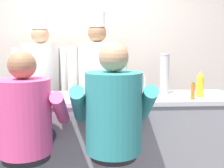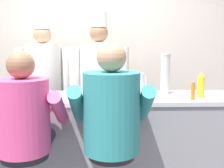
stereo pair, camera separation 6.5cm
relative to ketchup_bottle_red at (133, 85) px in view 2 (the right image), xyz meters
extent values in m
cube|color=beige|center=(-0.41, 1.38, 0.24)|extent=(10.00, 0.06, 2.70)
cube|color=gray|center=(-0.41, 0.11, -0.64)|extent=(2.79, 0.59, 0.95)
cube|color=#BCBCC1|center=(-0.41, 0.11, -0.14)|extent=(2.84, 0.61, 0.04)
cylinder|color=red|center=(0.00, 0.00, -0.02)|extent=(0.06, 0.06, 0.21)
cone|color=white|center=(0.00, 0.00, 0.11)|extent=(0.05, 0.05, 0.05)
cylinder|color=yellow|center=(0.64, 0.03, -0.03)|extent=(0.07, 0.07, 0.19)
cone|color=yellow|center=(0.64, 0.03, 0.10)|extent=(0.05, 0.05, 0.05)
cylinder|color=orange|center=(0.52, -0.09, -0.05)|extent=(0.04, 0.04, 0.14)
cylinder|color=#287F2D|center=(0.52, -0.09, 0.03)|extent=(0.03, 0.03, 0.01)
cylinder|color=silver|center=(0.07, 0.29, -0.02)|extent=(0.14, 0.14, 0.20)
cube|color=silver|center=(0.15, 0.29, -0.01)|extent=(0.02, 0.02, 0.12)
cylinder|color=white|center=(-0.38, -0.01, -0.11)|extent=(0.27, 0.27, 0.02)
ellipsoid|color=#E0BC60|center=(-0.38, -0.01, -0.09)|extent=(0.12, 0.09, 0.03)
cylinder|color=white|center=(-0.76, 0.04, -0.10)|extent=(0.14, 0.14, 0.05)
cylinder|color=beige|center=(-1.17, 0.10, -0.08)|extent=(0.08, 0.08, 0.08)
torus|color=beige|center=(-1.12, 0.10, -0.07)|extent=(0.06, 0.01, 0.06)
cylinder|color=#B7BABF|center=(0.34, 0.19, 0.07)|extent=(0.09, 0.09, 0.39)
cylinder|color=silver|center=(0.34, 0.19, 0.27)|extent=(0.10, 0.10, 0.01)
cylinder|color=#232328|center=(-0.85, -0.50, -0.44)|extent=(0.34, 0.34, 0.05)
cylinder|color=#33384C|center=(-0.94, -0.31, -0.40)|extent=(0.14, 0.38, 0.14)
cylinder|color=#33384C|center=(-0.75, -0.31, -0.40)|extent=(0.14, 0.38, 0.14)
cylinder|color=#E54C8C|center=(-0.85, -0.50, -0.14)|extent=(0.38, 0.38, 0.54)
cylinder|color=#E54C8C|center=(-0.61, -0.40, -0.12)|extent=(0.10, 0.41, 0.33)
sphere|color=#8C6647|center=(-0.85, -0.50, 0.22)|extent=(0.20, 0.20, 0.20)
cylinder|color=#232328|center=(-0.21, -0.50, -0.44)|extent=(0.34, 0.34, 0.05)
cylinder|color=#33384C|center=(-0.31, -0.30, -0.40)|extent=(0.15, 0.41, 0.15)
cylinder|color=#33384C|center=(-0.11, -0.30, -0.40)|extent=(0.15, 0.41, 0.15)
cylinder|color=teal|center=(-0.21, -0.50, -0.12)|extent=(0.41, 0.41, 0.58)
cylinder|color=teal|center=(-0.47, -0.39, -0.09)|extent=(0.11, 0.44, 0.36)
cylinder|color=teal|center=(0.05, -0.39, -0.09)|extent=(0.11, 0.44, 0.36)
sphere|color=tan|center=(-0.21, -0.50, 0.28)|extent=(0.21, 0.21, 0.21)
cube|color=#232328|center=(-1.04, 1.01, -0.69)|extent=(0.36, 0.20, 0.86)
cube|color=white|center=(-1.04, 0.95, -0.51)|extent=(0.32, 0.02, 0.51)
cylinder|color=white|center=(-1.04, 1.01, 0.06)|extent=(0.46, 0.46, 0.64)
sphere|color=tan|center=(-1.04, 1.01, 0.49)|extent=(0.22, 0.22, 0.22)
cylinder|color=white|center=(-1.04, 1.01, 0.65)|extent=(0.20, 0.20, 0.18)
cylinder|color=white|center=(-1.34, 1.01, 0.06)|extent=(0.13, 0.13, 0.55)
cylinder|color=white|center=(-0.74, 1.01, 0.06)|extent=(0.13, 0.13, 0.55)
cube|color=#232328|center=(-0.33, 0.84, -0.68)|extent=(0.36, 0.20, 0.86)
cube|color=white|center=(-0.33, 0.79, -0.51)|extent=(0.32, 0.02, 0.52)
cylinder|color=white|center=(-0.33, 0.84, 0.07)|extent=(0.47, 0.47, 0.65)
sphere|color=#8C6647|center=(-0.33, 0.84, 0.51)|extent=(0.22, 0.22, 0.22)
cylinder|color=white|center=(-0.33, 0.84, 0.66)|extent=(0.20, 0.20, 0.18)
cylinder|color=white|center=(-0.63, 0.84, 0.07)|extent=(0.13, 0.13, 0.55)
cylinder|color=white|center=(-0.03, 0.84, 0.07)|extent=(0.13, 0.13, 0.55)
camera|label=1|loc=(-0.32, -2.35, 0.35)|focal=42.00mm
camera|label=2|loc=(-0.26, -2.36, 0.35)|focal=42.00mm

